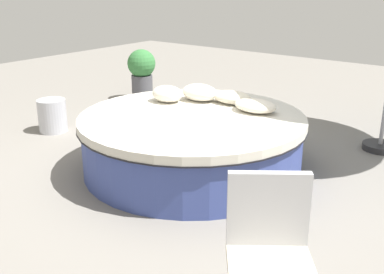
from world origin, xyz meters
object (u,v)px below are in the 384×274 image
(patio_chair, at_px, (269,242))
(side_table, at_px, (52,116))
(round_bed, at_px, (192,142))
(throw_pillow_2, at_px, (200,92))
(throw_pillow_1, at_px, (232,97))
(throw_pillow_0, at_px, (255,106))
(throw_pillow_3, at_px, (167,94))
(planter, at_px, (142,72))

(patio_chair, xyz_separation_m, side_table, (4.31, -1.53, -0.33))
(patio_chair, height_order, side_table, patio_chair)
(round_bed, xyz_separation_m, throw_pillow_2, (0.32, -0.57, 0.42))
(throw_pillow_1, bearing_deg, throw_pillow_2, 18.39)
(throw_pillow_0, distance_m, throw_pillow_2, 0.81)
(throw_pillow_0, bearing_deg, round_bed, 48.19)
(round_bed, distance_m, throw_pillow_1, 0.81)
(throw_pillow_3, distance_m, patio_chair, 3.18)
(throw_pillow_0, relative_size, throw_pillow_3, 1.26)
(throw_pillow_2, distance_m, throw_pillow_3, 0.40)
(throw_pillow_1, relative_size, side_table, 1.09)
(throw_pillow_1, height_order, side_table, throw_pillow_1)
(throw_pillow_3, bearing_deg, side_table, 12.99)
(throw_pillow_0, relative_size, side_table, 1.08)
(throw_pillow_2, xyz_separation_m, throw_pillow_3, (0.28, 0.29, -0.00))
(round_bed, bearing_deg, throw_pillow_3, -24.87)
(throw_pillow_2, bearing_deg, throw_pillow_0, 178.46)
(throw_pillow_3, bearing_deg, patio_chair, 142.06)
(throw_pillow_2, bearing_deg, patio_chair, 134.74)
(round_bed, relative_size, planter, 2.83)
(throw_pillow_3, distance_m, planter, 2.67)
(throw_pillow_1, bearing_deg, throw_pillow_0, 159.59)
(throw_pillow_1, distance_m, patio_chair, 3.00)
(side_table, bearing_deg, throw_pillow_0, -166.73)
(round_bed, relative_size, throw_pillow_3, 6.35)
(throw_pillow_1, relative_size, throw_pillow_2, 1.07)
(round_bed, height_order, side_table, round_bed)
(round_bed, xyz_separation_m, throw_pillow_0, (-0.49, -0.55, 0.39))
(throw_pillow_0, bearing_deg, patio_chair, 122.40)
(throw_pillow_2, height_order, patio_chair, patio_chair)
(throw_pillow_0, xyz_separation_m, planter, (3.15, -1.43, -0.21))
(round_bed, bearing_deg, side_table, 3.24)
(throw_pillow_1, xyz_separation_m, throw_pillow_2, (0.40, 0.13, 0.03))
(throw_pillow_3, xyz_separation_m, side_table, (1.81, 0.42, -0.51))
(round_bed, xyz_separation_m, patio_chair, (-1.90, 1.67, 0.23))
(throw_pillow_1, height_order, patio_chair, patio_chair)
(throw_pillow_0, xyz_separation_m, patio_chair, (-1.41, 2.22, -0.16))
(throw_pillow_2, bearing_deg, throw_pillow_1, -161.61)
(throw_pillow_0, bearing_deg, throw_pillow_3, 13.73)
(throw_pillow_0, xyz_separation_m, throw_pillow_2, (0.81, -0.02, 0.03))
(patio_chair, bearing_deg, planter, -75.01)
(patio_chair, relative_size, side_table, 2.09)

